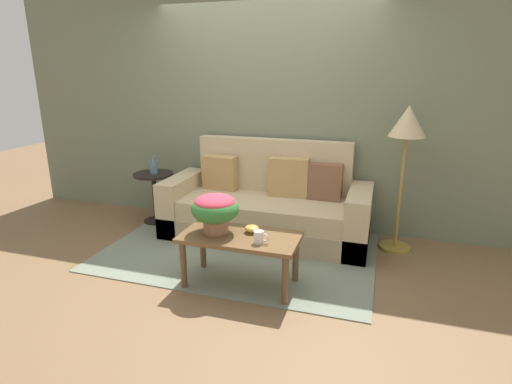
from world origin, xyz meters
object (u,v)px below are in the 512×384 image
at_px(floor_lamp, 407,133).
at_px(coffee_mug, 259,237).
at_px(table_vase, 154,166).
at_px(coffee_table, 240,243).
at_px(side_table, 154,189).
at_px(potted_plant, 215,209).
at_px(couch, 267,208).
at_px(snack_bowl, 252,229).

distance_m(floor_lamp, coffee_mug, 1.82).
distance_m(floor_lamp, table_vase, 2.81).
height_order(coffee_table, side_table, side_table).
bearing_deg(floor_lamp, table_vase, -178.78).
distance_m(side_table, potted_plant, 1.71).
xyz_separation_m(couch, table_vase, (-1.39, -0.00, 0.37)).
bearing_deg(floor_lamp, side_table, -178.87).
relative_size(side_table, snack_bowl, 4.94).
xyz_separation_m(coffee_mug, table_vase, (-1.68, 1.23, 0.18)).
bearing_deg(floor_lamp, snack_bowl, -137.75).
bearing_deg(potted_plant, table_vase, 138.39).
relative_size(floor_lamp, coffee_mug, 11.66).
xyz_separation_m(snack_bowl, table_vase, (-1.56, 1.04, 0.20)).
xyz_separation_m(potted_plant, coffee_mug, (0.42, -0.11, -0.16)).
bearing_deg(snack_bowl, table_vase, 146.27).
bearing_deg(table_vase, potted_plant, -41.61).
xyz_separation_m(coffee_table, snack_bowl, (0.08, 0.09, 0.10)).
height_order(coffee_table, snack_bowl, snack_bowl).
height_order(side_table, floor_lamp, floor_lamp).
height_order(coffee_table, coffee_mug, coffee_mug).
bearing_deg(couch, floor_lamp, 2.28).
height_order(couch, snack_bowl, couch).
xyz_separation_m(couch, potted_plant, (-0.13, -1.12, 0.34)).
xyz_separation_m(coffee_table, coffee_mug, (0.20, -0.10, 0.12)).
distance_m(couch, snack_bowl, 1.07).
relative_size(coffee_mug, table_vase, 0.61).
bearing_deg(coffee_mug, snack_bowl, 123.04).
relative_size(couch, floor_lamp, 1.51).
xyz_separation_m(couch, floor_lamp, (1.37, 0.05, 0.88)).
distance_m(couch, coffee_mug, 1.28).
distance_m(couch, coffee_table, 1.13).
bearing_deg(side_table, floor_lamp, 1.13).
distance_m(potted_plant, snack_bowl, 0.35).
height_order(couch, coffee_table, couch).
distance_m(snack_bowl, table_vase, 1.88).
xyz_separation_m(floor_lamp, snack_bowl, (-1.21, -1.10, -0.71)).
bearing_deg(potted_plant, snack_bowl, 15.08).
relative_size(coffee_table, floor_lamp, 0.68).
xyz_separation_m(side_table, table_vase, (0.01, -0.00, 0.27)).
relative_size(coffee_mug, snack_bowl, 1.02).
height_order(floor_lamp, potted_plant, floor_lamp).
distance_m(side_table, snack_bowl, 1.89).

